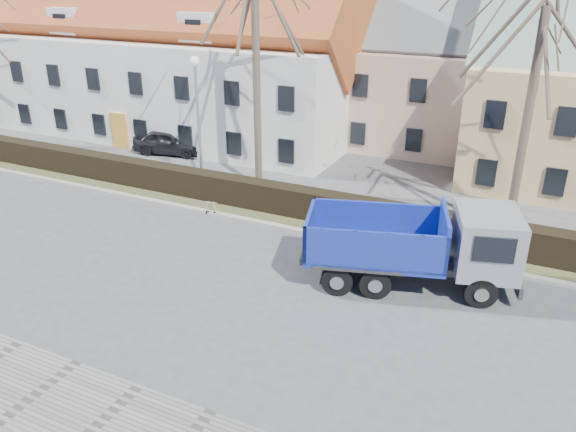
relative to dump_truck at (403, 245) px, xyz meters
The scene contains 13 objects.
ground 7.50m from the dump_truck, 161.79° to the right, with size 120.00×120.00×0.00m, color #48484B.
sidewalk_near 12.94m from the dump_truck, 122.90° to the right, with size 80.00×5.00×0.08m, color gray.
curb_far 7.49m from the dump_truck, 161.76° to the left, with size 80.00×0.30×0.12m, color #9A948C.
grass_strip 8.13m from the dump_truck, 150.81° to the left, with size 80.00×3.00×0.10m, color #3F4426.
hedge 7.95m from the dump_truck, 152.08° to the left, with size 60.00×0.90×1.30m, color black.
building_white 24.45m from the dump_truck, 145.56° to the left, with size 26.80×10.80×9.50m, color silver, non-canonical shape.
building_pink 18.13m from the dump_truck, 99.57° to the left, with size 10.80×8.80×8.00m, color tan, non-canonical shape.
tree_1 11.94m from the dump_truck, 145.38° to the left, with size 9.20×9.20×12.65m, color #4F4336, non-canonical shape.
tree_2 7.98m from the dump_truck, 64.08° to the left, with size 8.00×8.00×11.00m, color #4F4336, non-canonical shape.
dump_truck is the anchor object (origin of this frame).
streetlight 12.45m from the dump_truck, 157.56° to the left, with size 0.52×0.52×6.63m, color #9EA0A4, non-canonical shape.
cart_frame 9.83m from the dump_truck, 167.17° to the left, with size 0.78×0.44×0.71m, color silver, non-canonical shape.
parked_car_a 18.80m from the dump_truck, 151.53° to the left, with size 1.74×4.33×1.48m, color black.
Camera 1 is at (10.86, -14.99, 10.19)m, focal length 35.00 mm.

